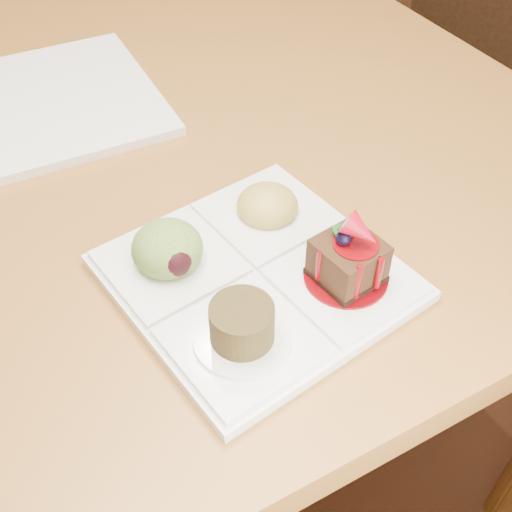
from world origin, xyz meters
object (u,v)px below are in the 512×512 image
second_plate (44,104)px  sampler_plate (252,266)px  dining_table (66,43)px  chair_right (462,49)px

second_plate → sampler_plate: bearing=-77.4°
dining_table → sampler_plate: (-0.02, -0.70, 0.09)m
chair_right → sampler_plate: chair_right is taller
dining_table → chair_right: (0.89, -0.06, -0.20)m
sampler_plate → second_plate: 0.41m
second_plate → chair_right: bearing=13.3°
chair_right → sampler_plate: size_ratio=3.08×
sampler_plate → second_plate: bearing=94.4°
chair_right → sampler_plate: (-0.91, -0.64, 0.29)m
chair_right → second_plate: (-1.00, -0.24, 0.27)m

